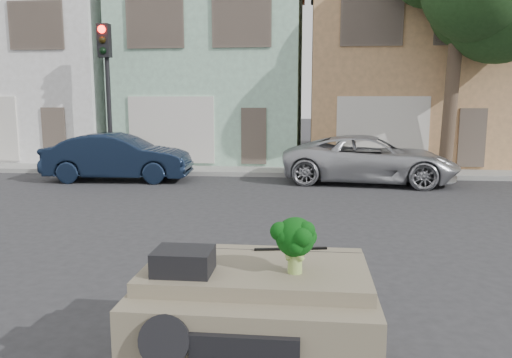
% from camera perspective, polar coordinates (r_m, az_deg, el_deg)
% --- Properties ---
extents(ground_plane, '(120.00, 120.00, 0.00)m').
position_cam_1_polar(ground_plane, '(7.68, 2.53, -10.27)').
color(ground_plane, '#303033').
rests_on(ground_plane, ground).
extents(sidewalk, '(40.00, 3.00, 0.15)m').
position_cam_1_polar(sidewalk, '(17.91, 4.66, 1.13)').
color(sidewalk, gray).
rests_on(sidewalk, ground).
extents(townhouse_white, '(7.20, 8.20, 7.55)m').
position_cam_1_polar(townhouse_white, '(24.59, -22.06, 11.31)').
color(townhouse_white, white).
rests_on(townhouse_white, ground).
extents(townhouse_mint, '(7.20, 8.20, 7.55)m').
position_cam_1_polar(townhouse_mint, '(22.12, -4.24, 12.26)').
color(townhouse_mint, '#9CCAAD').
rests_on(townhouse_mint, ground).
extents(townhouse_tan, '(7.20, 8.20, 7.55)m').
position_cam_1_polar(townhouse_tan, '(22.05, 15.76, 11.96)').
color(townhouse_tan, tan).
rests_on(townhouse_tan, ground).
extents(navy_sedan, '(4.61, 1.87, 1.49)m').
position_cam_1_polar(navy_sedan, '(16.41, -15.35, -0.16)').
color(navy_sedan, '#121D31').
rests_on(navy_sedan, ground).
extents(silver_pickup, '(5.49, 3.03, 1.45)m').
position_cam_1_polar(silver_pickup, '(15.79, 12.77, -0.41)').
color(silver_pickup, '#AEAFB5').
rests_on(silver_pickup, ground).
extents(traffic_signal, '(0.40, 0.40, 5.10)m').
position_cam_1_polar(traffic_signal, '(18.11, -16.60, 8.74)').
color(traffic_signal, black).
rests_on(traffic_signal, ground).
extents(tree_near, '(4.40, 4.00, 8.50)m').
position_cam_1_polar(tree_near, '(17.71, 21.69, 13.99)').
color(tree_near, '#1B3817').
rests_on(tree_near, ground).
extents(car_dashboard, '(2.00, 1.80, 1.12)m').
position_cam_1_polar(car_dashboard, '(4.69, 0.17, -15.92)').
color(car_dashboard, '#746A54').
rests_on(car_dashboard, ground).
extents(instrument_hump, '(0.48, 0.38, 0.20)m').
position_cam_1_polar(instrument_hump, '(4.22, -8.28, -9.27)').
color(instrument_hump, black).
rests_on(instrument_hump, car_dashboard).
extents(wiper_arm, '(0.69, 0.15, 0.02)m').
position_cam_1_polar(wiper_arm, '(4.82, 3.99, -7.96)').
color(wiper_arm, black).
rests_on(wiper_arm, car_dashboard).
extents(broccoli, '(0.42, 0.42, 0.48)m').
position_cam_1_polar(broccoli, '(4.15, 4.50, -7.49)').
color(broccoli, '#07340A').
rests_on(broccoli, car_dashboard).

